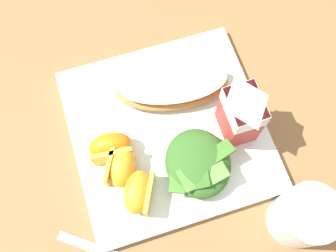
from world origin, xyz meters
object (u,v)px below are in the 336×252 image
Objects in this scene: white_plate at (168,130)px; milk_carton at (242,112)px; orange_wedge_front at (110,147)px; drinking_clear_cup at (303,217)px; orange_wedge_rear at (139,192)px; cheesy_pizza_bread at (172,84)px; orange_wedge_middle at (121,166)px; green_salad_pile at (198,163)px.

white_plate is 0.12m from milk_carton.
orange_wedge_front is 0.27m from drinking_clear_cup.
drinking_clear_cup reaches higher than orange_wedge_rear.
orange_wedge_middle is at bearing -47.09° from cheesy_pizza_bread.
orange_wedge_middle is (0.03, 0.01, 0.00)m from orange_wedge_front.
milk_carton is at bearing 118.85° from green_salad_pile.
white_plate is 1.55× the size of cheesy_pizza_bread.
cheesy_pizza_bread is 1.65× the size of milk_carton.
green_salad_pile is at bearing -136.39° from drinking_clear_cup.
green_salad_pile is 0.12m from orange_wedge_front.
white_plate is 4.01× the size of orange_wedge_rear.
white_plate is at bearing 140.58° from orange_wedge_rear.
drinking_clear_cup is at bearing 11.83° from milk_carton.
white_plate is at bearing -144.65° from drinking_clear_cup.
green_salad_pile is 1.49× the size of orange_wedge_rear.
drinking_clear_cup reaches higher than orange_wedge_front.
orange_wedge_rear reaches higher than cheesy_pizza_bread.
milk_carton is (0.09, 0.07, 0.04)m from cheesy_pizza_bread.
cheesy_pizza_bread is at bearing 157.02° from white_plate.
orange_wedge_rear reaches higher than white_plate.
orange_wedge_rear is at bearing -116.44° from drinking_clear_cup.
drinking_clear_cup is at bearing 35.35° from white_plate.
drinking_clear_cup is (0.14, 0.21, 0.01)m from orange_wedge_middle.
white_plate is 3.24× the size of drinking_clear_cup.
milk_carton reaches higher than green_salad_pile.
cheesy_pizza_bread is 2.59× the size of orange_wedge_middle.
orange_wedge_front is at bearing -84.34° from white_plate.
milk_carton reaches higher than cheesy_pizza_bread.
orange_wedge_middle is at bearing -123.92° from drinking_clear_cup.
orange_wedge_front is 0.73× the size of drinking_clear_cup.
orange_wedge_rear is at bearing -71.61° from milk_carton.
green_salad_pile is at bearing -61.15° from milk_carton.
white_plate is at bearing -106.39° from milk_carton.
orange_wedge_rear is (0.08, -0.07, 0.03)m from white_plate.
milk_carton is (-0.04, 0.07, 0.04)m from green_salad_pile.
green_salad_pile is 1.20× the size of drinking_clear_cup.
white_plate is at bearing -162.37° from green_salad_pile.
milk_carton reaches higher than white_plate.
green_salad_pile is 0.09m from orange_wedge_rear.
orange_wedge_middle is (0.10, -0.10, 0.00)m from cheesy_pizza_bread.
white_plate is 0.09m from orange_wedge_middle.
milk_carton is 0.16m from drinking_clear_cup.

